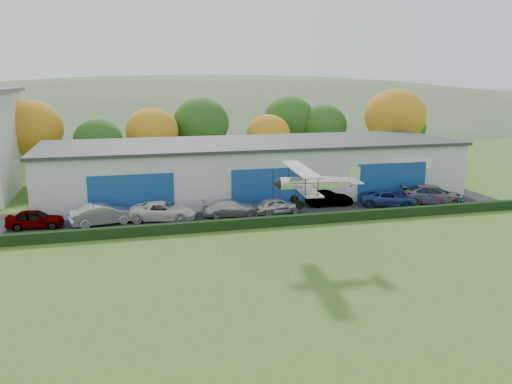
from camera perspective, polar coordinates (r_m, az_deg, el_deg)
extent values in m
plane|color=#3A6B22|center=(25.79, 4.53, -13.95)|extent=(300.00, 300.00, 0.00)
cube|color=black|center=(45.58, -0.55, -2.16)|extent=(48.00, 9.00, 0.05)
cube|color=black|center=(41.00, 1.09, -3.27)|extent=(46.00, 0.60, 0.80)
cube|color=#B2B7BC|center=(52.18, -0.30, 2.47)|extent=(40.00, 12.00, 5.00)
cube|color=#2D3033|center=(51.79, -0.31, 5.36)|extent=(40.60, 12.60, 0.30)
cube|color=navy|center=(44.80, -13.36, -0.42)|extent=(7.00, 0.12, 3.60)
cube|color=navy|center=(46.58, 1.55, 0.39)|extent=(7.00, 0.12, 3.60)
cube|color=navy|center=(51.18, 14.56, 1.08)|extent=(7.00, 0.12, 3.60)
cylinder|color=#3D2614|center=(63.26, -22.90, 2.38)|extent=(0.36, 0.36, 3.15)
ellipsoid|color=#B07515|center=(62.73, -23.24, 6.39)|extent=(6.84, 6.84, 6.16)
cylinder|color=#3D2614|center=(60.71, -16.59, 2.13)|extent=(0.36, 0.36, 2.45)
ellipsoid|color=#1E4C14|center=(60.22, -16.79, 5.37)|extent=(5.32, 5.32, 4.79)
cylinder|color=#3D2614|center=(62.72, -11.06, 2.88)|extent=(0.36, 0.36, 2.80)
ellipsoid|color=#B07515|center=(62.22, -11.21, 6.48)|extent=(6.08, 6.08, 5.47)
cylinder|color=#3D2614|center=(65.29, -5.92, 3.57)|extent=(0.36, 0.36, 3.15)
ellipsoid|color=#1E4C14|center=(64.77, -6.01, 7.46)|extent=(6.84, 6.84, 6.16)
cylinder|color=#3D2614|center=(65.11, 1.34, 3.29)|extent=(0.36, 0.36, 2.45)
ellipsoid|color=#B07515|center=(64.66, 1.36, 6.33)|extent=(5.32, 5.32, 4.79)
cylinder|color=#3D2614|center=(69.53, 7.25, 3.92)|extent=(0.36, 0.36, 2.80)
ellipsoid|color=#1E4C14|center=(69.07, 7.34, 7.17)|extent=(6.08, 6.08, 5.47)
cylinder|color=#3D2614|center=(69.35, 14.66, 3.89)|extent=(0.36, 0.36, 3.50)
ellipsoid|color=#B07515|center=(68.84, 14.88, 7.97)|extent=(7.60, 7.60, 6.84)
cylinder|color=#3D2614|center=(74.84, 15.83, 4.00)|extent=(0.36, 0.36, 2.45)
ellipsoid|color=#1E4C14|center=(74.44, 15.98, 6.64)|extent=(5.32, 5.32, 4.79)
cylinder|color=#3D2614|center=(70.00, 3.59, 4.19)|extent=(0.36, 0.36, 3.15)
ellipsoid|color=#1E4C14|center=(69.52, 3.64, 7.83)|extent=(6.84, 6.84, 6.16)
ellipsoid|color=#4C6642|center=(166.34, -4.88, 2.96)|extent=(320.00, 196.00, 56.00)
ellipsoid|color=#4C6642|center=(190.24, 16.43, 5.35)|extent=(240.00, 126.00, 36.00)
imported|color=gray|center=(43.88, -22.89, -2.71)|extent=(4.34, 2.01, 1.44)
imported|color=silver|center=(43.09, -16.32, -2.34)|extent=(5.32, 2.85, 1.66)
imported|color=silver|center=(43.34, -10.08, -2.05)|extent=(5.84, 3.62, 1.51)
imported|color=silver|center=(43.99, -2.73, -1.73)|extent=(4.89, 2.15, 1.40)
imported|color=silver|center=(44.70, 2.32, -1.49)|extent=(4.33, 2.18, 1.42)
imported|color=gray|center=(47.89, 7.94, -0.69)|extent=(4.21, 1.59, 1.37)
imported|color=navy|center=(48.91, 14.26, -0.67)|extent=(5.51, 3.98, 1.39)
imported|color=gray|center=(51.04, 18.67, -0.26)|extent=(6.17, 4.27, 1.66)
cylinder|color=silver|center=(34.14, 5.35, 1.00)|extent=(3.38, 1.10, 0.79)
cone|color=silver|center=(34.88, 9.53, 1.13)|extent=(1.99, 0.97, 0.79)
cone|color=black|center=(33.72, 2.25, 0.90)|extent=(0.51, 0.82, 0.79)
cube|color=maroon|center=(34.19, 5.78, 1.08)|extent=(3.73, 1.15, 0.05)
cube|color=black|center=(34.18, 6.07, 1.63)|extent=(1.09, 0.62, 0.22)
cube|color=silver|center=(34.14, 5.06, 0.56)|extent=(1.68, 6.37, 0.09)
cube|color=silver|center=(33.88, 4.81, 2.50)|extent=(1.80, 6.73, 0.09)
cylinder|color=black|center=(31.77, 5.39, 0.76)|extent=(0.06, 0.06, 1.14)
cylinder|color=black|center=(31.98, 6.76, 0.81)|extent=(0.06, 0.06, 1.14)
cylinder|color=black|center=(36.11, 3.58, 2.19)|extent=(0.06, 0.06, 1.14)
cylinder|color=black|center=(36.29, 4.80, 2.22)|extent=(0.06, 0.06, 1.14)
cylinder|color=black|center=(33.64, 4.92, 1.90)|extent=(0.07, 0.19, 0.65)
cylinder|color=black|center=(34.23, 4.67, 2.09)|extent=(0.07, 0.19, 0.65)
cylinder|color=black|center=(33.81, 4.62, -0.38)|extent=(0.12, 0.61, 1.07)
cylinder|color=black|center=(34.51, 4.33, -0.12)|extent=(0.12, 0.61, 1.07)
cylinder|color=black|center=(34.28, 4.46, -1.11)|extent=(0.22, 1.66, 0.06)
cylinder|color=black|center=(33.54, 4.77, -1.41)|extent=(0.57, 0.17, 0.56)
cylinder|color=black|center=(35.02, 4.16, -0.81)|extent=(0.57, 0.17, 0.56)
cylinder|color=black|center=(35.12, 10.46, 0.80)|extent=(0.32, 0.08, 0.37)
cube|color=silver|center=(35.07, 10.48, 1.22)|extent=(1.00, 2.34, 0.05)
cube|color=silver|center=(35.02, 10.64, 1.93)|extent=(0.79, 0.13, 0.96)
cube|color=black|center=(33.67, 1.86, 0.89)|extent=(0.06, 0.11, 1.92)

